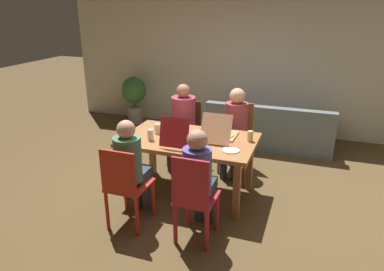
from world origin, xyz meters
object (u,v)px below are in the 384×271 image
Objects in this scene: chair_0 at (186,131)px; pizza_box_0 at (180,139)px; plate_0 at (175,128)px; drinking_glass_0 at (250,136)px; chair_3 at (237,133)px; pizza_box_1 at (220,134)px; drinking_glass_3 at (157,129)px; potted_plant at (134,95)px; drinking_glass_2 at (122,137)px; couch at (270,130)px; person_3 at (235,125)px; dining_table at (189,145)px; drinking_glass_1 at (151,135)px; chair_1 at (125,184)px; person_2 at (199,174)px; person_0 at (182,119)px; plate_1 at (231,150)px; chair_2 at (194,198)px; person_1 at (131,163)px.

pizza_box_0 is (0.35, -1.12, 0.31)m from chair_0.
drinking_glass_0 is at bearing -7.17° from plate_0.
chair_0 is 0.79m from chair_3.
pizza_box_1 is (0.40, 0.35, -0.00)m from pizza_box_0.
potted_plant reaches higher than drinking_glass_3.
pizza_box_0 is at bearing 16.08° from drinking_glass_2.
couch is (0.37, 1.92, -0.55)m from pizza_box_1.
pizza_box_1 is (-0.04, -0.67, 0.09)m from person_3.
couch is (1.03, 1.78, -0.51)m from plate_0.
drinking_glass_2 is at bearing -159.15° from drinking_glass_0.
potted_plant is at bearing 130.78° from dining_table.
drinking_glass_1 reaches higher than dining_table.
drinking_glass_1 is 0.14× the size of potted_plant.
person_2 is at bearing 10.81° from chair_1.
person_2 is 9.68× the size of drinking_glass_3.
chair_1 is 7.42× the size of drinking_glass_0.
pizza_box_0 is at bearing -103.47° from dining_table.
drinking_glass_0 is 0.96× the size of drinking_glass_2.
chair_1 is 0.87m from pizza_box_0.
person_0 reaches higher than plate_1.
person_3 reaches higher than pizza_box_1.
chair_2 is 0.82× the size of person_2.
person_1 is at bearing -94.82° from plate_0.
chair_2 is 1.78m from person_3.
pizza_box_1 is 3.29m from potted_plant.
person_1 is (0.00, -1.70, 0.20)m from chair_0.
person_2 is 1.29m from plate_0.
person_1 is 9.09× the size of drinking_glass_2.
drinking_glass_0 is (0.34, 0.95, 0.12)m from person_2.
potted_plant is (-2.45, 1.56, -0.14)m from person_3.
pizza_box_1 is (0.36, 0.16, 0.14)m from dining_table.
drinking_glass_1 is (-0.03, 0.73, 0.31)m from chair_1.
drinking_glass_2 is (-0.42, -0.68, 0.06)m from plate_0.
chair_3 is (0.79, 1.77, -0.16)m from person_1.
plate_1 is 1.53× the size of drinking_glass_2.
drinking_glass_3 is at bearing -137.00° from person_3.
drinking_glass_1 is at bearing -91.62° from chair_0.
pizza_box_0 is (-0.44, 0.75, 0.30)m from chair_2.
drinking_glass_3 is at bearing -131.47° from chair_3.
chair_2 is at bearing -65.52° from person_0.
dining_table is 0.76m from drinking_glass_0.
chair_0 is (-0.39, 0.92, -0.17)m from dining_table.
dining_table is at bearing 159.49° from plate_1.
chair_3 is 7.35× the size of drinking_glass_2.
chair_1 is at bearing -87.46° from drinking_glass_1.
chair_1 reaches higher than plate_1.
pizza_box_1 is at bearing 25.30° from drinking_glass_1.
chair_1 is 7.15× the size of drinking_glass_2.
pizza_box_0 is at bearing -30.56° from drinking_glass_3.
drinking_glass_0 is 3.57m from potted_plant.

